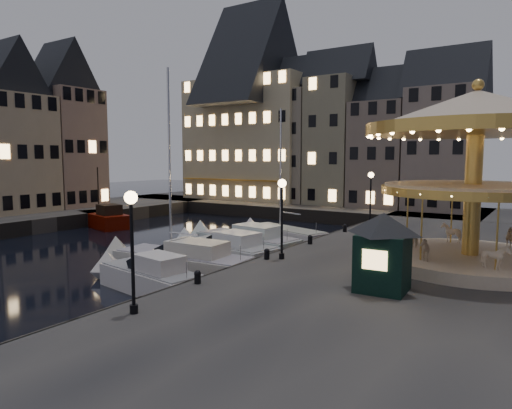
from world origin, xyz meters
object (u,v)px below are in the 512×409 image
Objects in this scene: streetlamp_a at (132,234)px; bollard_d at (345,228)px; motorboat_f at (281,235)px; ticket_kiosk at (383,238)px; streetlamp_b at (282,207)px; red_fishing_boat at (104,219)px; motorboat_b at (146,277)px; motorboat_d at (224,250)px; motorboat_e at (243,241)px; motorboat_c at (178,261)px; carousel at (476,144)px; bollard_a at (198,276)px; bollard_c at (310,239)px; bollard_b at (267,253)px; streetlamp_c at (371,191)px.

streetlamp_a is 7.32× the size of bollard_d.
bollard_d is 0.05× the size of motorboat_f.
ticket_kiosk reaches higher than bollard_d.
red_fishing_boat reaches higher than streetlamp_b.
motorboat_d is at bearing 96.37° from motorboat_b.
red_fishing_boat is at bearing 173.98° from motorboat_e.
carousel is (14.56, 5.14, 6.52)m from motorboat_c.
ticket_kiosk is at bearing 49.52° from streetlamp_a.
motorboat_e is 1.19× the size of red_fishing_boat.
bollard_a is 14.47m from carousel.
streetlamp_a is 11.13m from motorboat_c.
ticket_kiosk is (11.20, 2.03, 2.77)m from motorboat_b.
motorboat_e is at bearing 145.89° from ticket_kiosk.
bollard_a is 27.18m from red_fishing_boat.
motorboat_d is (-0.83, 7.46, 0.00)m from motorboat_b.
red_fishing_boat is at bearing 149.63° from bollard_a.
motorboat_d is at bearing 85.99° from motorboat_c.
carousel reaches higher than bollard_d.
bollard_c is at bearing 46.50° from motorboat_c.
streetlamp_a reaches higher than bollard_a.
bollard_b is 0.08× the size of red_fishing_boat.
bollard_c is (0.00, 5.00, 0.00)m from bollard_b.
carousel reaches higher than red_fishing_boat.
motorboat_b is 7.51m from motorboat_d.
bollard_b is 7.38m from ticket_kiosk.
motorboat_f reaches higher than carousel.
motorboat_c is (-6.12, -14.82, -3.34)m from streetlamp_c.
streetlamp_c is at bearing 86.19° from bollard_c.
motorboat_d is (-5.84, 12.68, -3.38)m from streetlamp_a.
streetlamp_a is at bearing -54.82° from motorboat_c.
motorboat_c is 11.62m from motorboat_f.
bollard_a is 13.34m from motorboat_e.
streetlamp_c reaches higher than motorboat_e.
motorboat_b is at bearing 133.81° from streetlamp_a.
bollard_d is 23.56m from red_fishing_boat.
motorboat_b is (-5.01, -18.28, -3.38)m from streetlamp_c.
bollard_d is (0.00, 16.00, 0.00)m from bollard_a.
bollard_c is (-0.60, 14.50, -2.41)m from streetlamp_a.
motorboat_f is (-5.99, 20.30, -3.49)m from streetlamp_a.
motorboat_c is (-1.11, 3.46, 0.04)m from motorboat_b.
bollard_b is 24.86m from red_fishing_boat.
motorboat_d is at bearing -118.36° from streetlamp_c.
carousel is at bearing 19.42° from motorboat_c.
streetlamp_a is 14.71m from bollard_c.
bollard_d is (-0.60, -3.50, -2.41)m from streetlamp_c.
bollard_c is 10.66m from carousel.
motorboat_b is at bearing -83.63° from motorboat_d.
motorboat_e is (-0.45, 7.21, -0.04)m from motorboat_c.
motorboat_b is (-5.01, 5.22, -3.38)m from streetlamp_a.
streetlamp_c is at bearing 110.86° from ticket_kiosk.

